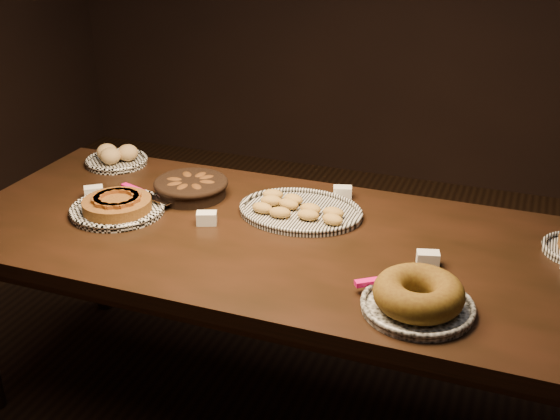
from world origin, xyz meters
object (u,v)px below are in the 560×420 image
(apple_tart_plate, at_px, (118,206))
(bundt_cake_plate, at_px, (418,297))
(buffet_table, at_px, (290,256))
(madeleine_platter, at_px, (299,210))

(apple_tart_plate, xyz_separation_m, bundt_cake_plate, (1.15, -0.26, 0.02))
(apple_tart_plate, relative_size, bundt_cake_plate, 0.98)
(buffet_table, relative_size, madeleine_platter, 5.30)
(apple_tart_plate, relative_size, madeleine_platter, 0.78)
(bundt_cake_plate, bearing_deg, apple_tart_plate, -172.49)
(apple_tart_plate, distance_m, bundt_cake_plate, 1.18)
(madeleine_platter, height_order, bundt_cake_plate, bundt_cake_plate)
(madeleine_platter, bearing_deg, bundt_cake_plate, -47.26)
(buffet_table, bearing_deg, apple_tart_plate, -176.60)
(apple_tart_plate, bearing_deg, madeleine_platter, 38.99)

